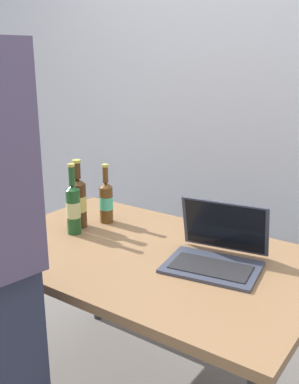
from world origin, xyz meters
TOP-DOWN VIEW (x-y plane):
  - desk at (0.00, 0.00)m, footprint 1.33×0.83m
  - laptop at (0.27, 0.07)m, footprint 0.38×0.34m
  - beer_bottle_brown at (-0.38, -0.02)m, footprint 0.06×0.06m
  - beer_bottle_green at (-0.35, 0.17)m, footprint 0.06×0.06m
  - beer_bottle_amber at (-0.42, 0.05)m, footprint 0.07×0.07m
  - back_wall at (0.00, 0.97)m, footprint 6.00×0.10m

SIDE VIEW (x-z plane):
  - desk at x=0.00m, z-range 0.28..0.99m
  - laptop at x=0.27m, z-range 0.64..0.86m
  - beer_bottle_green at x=-0.35m, z-range 0.67..0.94m
  - beer_bottle_brown at x=-0.38m, z-range 0.67..0.98m
  - beer_bottle_amber at x=-0.42m, z-range 0.67..0.98m
  - back_wall at x=0.00m, z-range 0.00..2.60m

